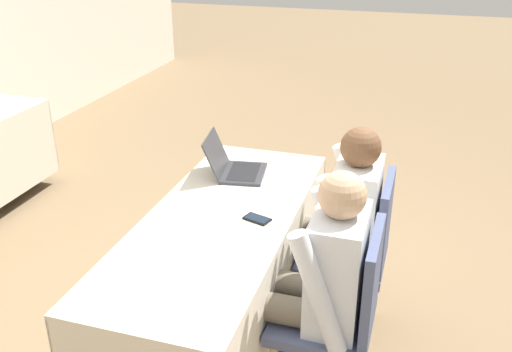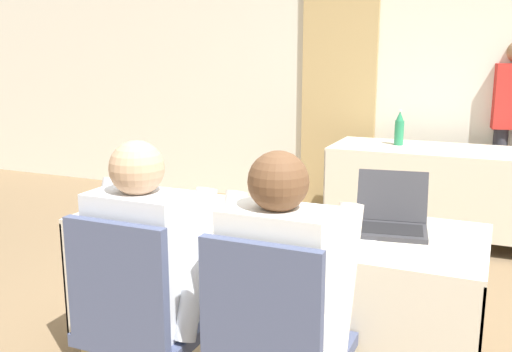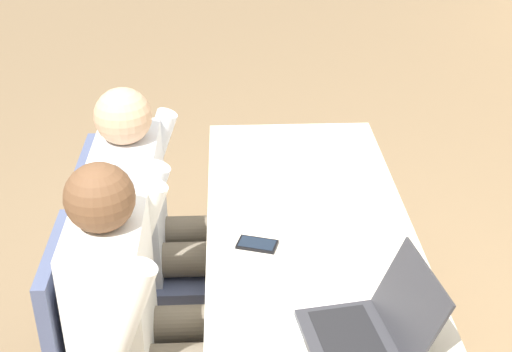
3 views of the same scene
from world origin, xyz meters
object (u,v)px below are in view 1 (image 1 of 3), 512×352
object	(u,v)px
cell_phone	(257,219)
person_white_shirt	(339,219)
chair_near_left	(340,311)
person_checkered_shirt	(318,277)
chair_near_right	(357,249)
laptop	(235,167)

from	to	relation	value
cell_phone	person_white_shirt	bearing A→B (deg)	-39.43
chair_near_left	person_checkered_shirt	bearing A→B (deg)	-90.00
chair_near_right	person_white_shirt	bearing A→B (deg)	-90.00
person_checkered_shirt	cell_phone	bearing A→B (deg)	-128.96
cell_phone	chair_near_right	bearing A→B (deg)	-45.60
laptop	chair_near_right	xyz separation A→B (m)	(-0.24, -0.75, -0.27)
laptop	chair_near_right	bearing A→B (deg)	-116.48
laptop	chair_near_right	distance (m)	0.83
chair_near_right	person_checkered_shirt	size ratio (longest dim) A/B	0.78
cell_phone	chair_near_right	xyz separation A→B (m)	(0.24, -0.47, -0.23)
chair_near_right	person_checkered_shirt	xyz separation A→B (m)	(-0.54, 0.10, 0.16)
laptop	cell_phone	distance (m)	0.56
chair_near_right	person_white_shirt	world-z (taller)	person_white_shirt
cell_phone	person_white_shirt	distance (m)	0.45
cell_phone	chair_near_left	bearing A→B (deg)	-104.97
cell_phone	person_white_shirt	world-z (taller)	person_white_shirt
laptop	person_checkered_shirt	size ratio (longest dim) A/B	0.31
chair_near_left	cell_phone	bearing A→B (deg)	-122.24
person_white_shirt	laptop	bearing A→B (deg)	-110.09
chair_near_left	person_white_shirt	distance (m)	0.57
person_white_shirt	cell_phone	bearing A→B (deg)	-56.70
cell_phone	chair_near_left	xyz separation A→B (m)	(-0.30, -0.47, -0.23)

